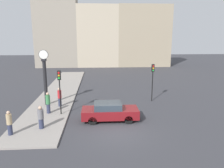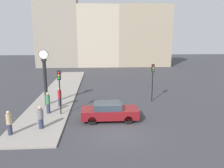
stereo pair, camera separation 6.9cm
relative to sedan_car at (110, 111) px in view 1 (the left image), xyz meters
name	(u,v)px [view 1 (the left image)]	position (x,y,z in m)	size (l,w,h in m)	color
ground_plane	(117,132)	(0.39, -2.08, -0.72)	(120.00, 120.00, 0.00)	#38383D
sidewalk_corner	(61,91)	(-5.18, 9.09, -0.66)	(3.79, 26.33, 0.12)	gray
building_row	(100,33)	(-0.35, 30.59, 6.08)	(27.41, 5.00, 15.80)	gray
sedan_car	(110,111)	(0.00, 0.00, 0.00)	(4.29, 1.74, 1.41)	maroon
traffic_light_near	(59,83)	(-3.91, 1.33, 1.99)	(0.26, 0.24, 3.59)	black
traffic_light_far	(153,75)	(4.47, 4.82, 1.93)	(0.26, 0.24, 3.69)	black
street_clock	(45,78)	(-5.63, 3.93, 1.91)	(0.84, 0.39, 5.04)	black
pedestrian_green_hoodie	(48,103)	(-4.95, 1.57, 0.30)	(0.35, 0.35, 1.77)	#2D334C
pedestrian_tan_coat	(9,123)	(-6.54, -2.34, 0.22)	(0.34, 0.34, 1.62)	#2D334C
pedestrian_grey_jacket	(41,117)	(-4.79, -1.45, 0.20)	(0.40, 0.40, 1.61)	#2D334C
pedestrian_red_top	(60,97)	(-4.32, 3.33, 0.28)	(0.34, 0.34, 1.73)	#2D334C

